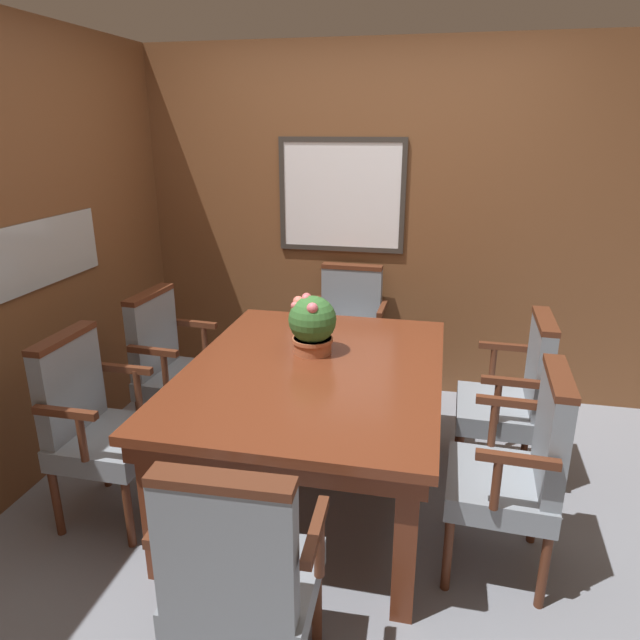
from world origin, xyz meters
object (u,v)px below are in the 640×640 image
(chair_left_near, at_px, (94,420))
(dining_table, at_px, (314,383))
(chair_right_near, at_px, (519,465))
(potted_plant, at_px, (312,324))
(chair_head_far, at_px, (348,328))
(chair_left_far, at_px, (171,362))
(chair_right_far, at_px, (514,393))
(chair_head_near, at_px, (240,574))

(chair_left_near, bearing_deg, dining_table, -68.67)
(chair_left_near, bearing_deg, chair_right_near, -88.77)
(chair_left_near, xyz_separation_m, potted_plant, (0.97, 0.58, 0.38))
(chair_right_near, relative_size, potted_plant, 3.02)
(dining_table, xyz_separation_m, potted_plant, (-0.05, 0.19, 0.25))
(chair_head_far, bearing_deg, potted_plant, -90.06)
(chair_left_far, distance_m, chair_left_near, 0.75)
(chair_right_far, bearing_deg, potted_plant, -79.63)
(chair_right_far, relative_size, chair_left_near, 1.00)
(chair_head_far, height_order, chair_head_near, same)
(chair_left_far, height_order, chair_head_near, same)
(dining_table, height_order, chair_right_far, chair_right_far)
(chair_head_far, xyz_separation_m, chair_left_far, (-0.96, -0.85, 0.00))
(dining_table, bearing_deg, chair_left_near, -159.05)
(chair_left_far, xyz_separation_m, chair_head_near, (1.00, -1.56, 0.00))
(dining_table, relative_size, chair_right_near, 1.73)
(chair_right_near, distance_m, potted_plant, 1.23)
(dining_table, height_order, chair_head_near, chair_head_near)
(chair_head_far, distance_m, chair_left_far, 1.28)
(chair_right_near, bearing_deg, chair_left_far, -107.66)
(dining_table, relative_size, chair_left_near, 1.73)
(chair_right_far, bearing_deg, chair_left_near, -68.54)
(chair_head_far, relative_size, chair_left_far, 1.00)
(chair_head_near, relative_size, potted_plant, 3.02)
(chair_right_near, xyz_separation_m, chair_right_far, (0.05, 0.72, 0.00))
(chair_left_near, bearing_deg, chair_left_far, -2.88)
(chair_right_far, bearing_deg, chair_head_near, -31.36)
(chair_head_far, bearing_deg, chair_left_near, -120.40)
(chair_right_far, xyz_separation_m, chair_left_far, (-2.01, 0.00, 0.00))
(chair_left_far, xyz_separation_m, chair_left_near, (-0.04, -0.75, 0.00))
(chair_right_near, height_order, chair_head_near, same)
(chair_left_far, bearing_deg, potted_plant, -96.72)
(chair_right_near, xyz_separation_m, chair_head_near, (-0.95, -0.84, 0.00))
(chair_head_near, bearing_deg, dining_table, -90.72)
(chair_right_near, bearing_deg, chair_right_far, 178.52)
(chair_head_far, relative_size, chair_head_near, 1.00)
(chair_head_far, relative_size, potted_plant, 3.02)
(chair_right_far, distance_m, potted_plant, 1.16)
(chair_head_far, distance_m, potted_plant, 1.09)
(chair_right_far, height_order, chair_head_near, same)
(chair_head_far, height_order, chair_right_near, same)
(chair_head_near, xyz_separation_m, potted_plant, (-0.08, 1.39, 0.38))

